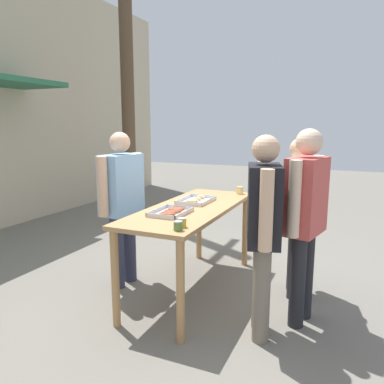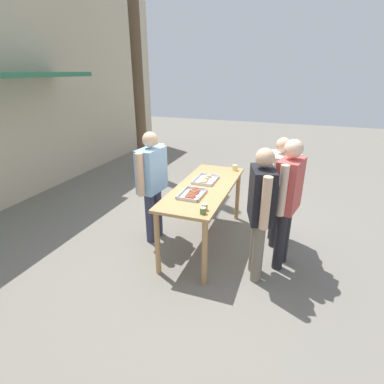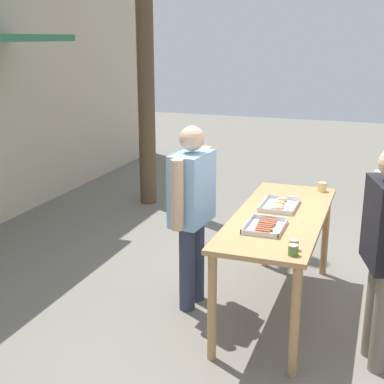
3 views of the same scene
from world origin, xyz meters
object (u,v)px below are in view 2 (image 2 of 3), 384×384
object	(u,v)px
food_tray_buns	(206,180)
person_customer_holding_hotdog	(261,205)
person_customer_waiting_in_line	(288,195)
person_server_behind_table	(152,179)
food_tray_sausages	(192,195)
person_customer_with_cup	(279,184)
condiment_jar_mustard	(203,211)
condiment_jar_ketchup	(205,207)
utility_pole	(134,18)
beer_cup	(235,168)

from	to	relation	value
food_tray_buns	person_customer_holding_hotdog	world-z (taller)	person_customer_holding_hotdog
person_customer_waiting_in_line	person_server_behind_table	bearing A→B (deg)	-78.85
person_server_behind_table	person_customer_holding_hotdog	bearing A→B (deg)	-98.97
person_customer_holding_hotdog	person_server_behind_table	bearing A→B (deg)	-120.09
food_tray_sausages	person_customer_holding_hotdog	bearing A→B (deg)	-99.87
person_customer_holding_hotdog	person_customer_with_cup	distance (m)	0.92
condiment_jar_mustard	condiment_jar_ketchup	size ratio (longest dim) A/B	1.00
food_tray_sausages	person_customer_holding_hotdog	world-z (taller)	person_customer_holding_hotdog
person_server_behind_table	condiment_jar_ketchup	bearing A→B (deg)	-116.46
condiment_jar_ketchup	utility_pole	size ratio (longest dim) A/B	0.01
food_tray_sausages	person_customer_waiting_in_line	size ratio (longest dim) A/B	0.24
person_customer_holding_hotdog	person_customer_waiting_in_line	distance (m)	0.46
food_tray_buns	person_customer_holding_hotdog	distance (m)	1.19
beer_cup	person_customer_waiting_in_line	distance (m)	1.39
food_tray_buns	beer_cup	bearing A→B (deg)	-24.28
beer_cup	condiment_jar_ketchup	bearing A→B (deg)	179.76
food_tray_buns	person_customer_with_cup	bearing A→B (deg)	-81.66
food_tray_buns	person_customer_waiting_in_line	size ratio (longest dim) A/B	0.26
food_tray_buns	person_customer_waiting_in_line	distance (m)	1.27
food_tray_sausages	person_customer_waiting_in_line	bearing A→B (deg)	-80.68
food_tray_sausages	condiment_jar_ketchup	world-z (taller)	condiment_jar_ketchup
condiment_jar_mustard	person_customer_holding_hotdog	size ratio (longest dim) A/B	0.05
person_customer_with_cup	person_customer_waiting_in_line	bearing A→B (deg)	3.91
utility_pole	food_tray_buns	bearing A→B (deg)	-135.14
person_server_behind_table	person_customer_with_cup	size ratio (longest dim) A/B	1.03
beer_cup	person_server_behind_table	distance (m)	1.43
food_tray_buns	person_customer_with_cup	distance (m)	1.07
food_tray_sausages	person_server_behind_table	distance (m)	0.76
food_tray_sausages	condiment_jar_mustard	xyz separation A→B (m)	(-0.47, -0.31, 0.02)
beer_cup	person_customer_with_cup	bearing A→B (deg)	-123.78
condiment_jar_ketchup	utility_pole	xyz separation A→B (m)	(3.41, 2.73, 2.56)
food_tray_sausages	food_tray_buns	xyz separation A→B (m)	(0.60, -0.00, 0.00)
person_customer_with_cup	person_server_behind_table	bearing A→B (deg)	-84.54
person_server_behind_table	utility_pole	size ratio (longest dim) A/B	0.24
utility_pole	person_customer_waiting_in_line	bearing A→B (deg)	-128.06
food_tray_buns	utility_pole	world-z (taller)	utility_pole
condiment_jar_mustard	utility_pole	size ratio (longest dim) A/B	0.01
food_tray_buns	condiment_jar_ketchup	bearing A→B (deg)	-163.18
person_customer_waiting_in_line	person_customer_holding_hotdog	bearing A→B (deg)	-25.72
food_tray_buns	person_server_behind_table	bearing A→B (deg)	116.20
person_customer_with_cup	utility_pole	distance (m)	4.90
person_customer_holding_hotdog	person_customer_with_cup	size ratio (longest dim) A/B	1.03
food_tray_buns	utility_pole	size ratio (longest dim) A/B	0.06
person_server_behind_table	beer_cup	bearing A→B (deg)	-40.13
condiment_jar_ketchup	utility_pole	bearing A→B (deg)	38.63
food_tray_sausages	condiment_jar_mustard	world-z (taller)	condiment_jar_mustard
condiment_jar_mustard	beer_cup	bearing A→B (deg)	0.22
condiment_jar_ketchup	utility_pole	distance (m)	5.06
food_tray_sausages	person_customer_with_cup	distance (m)	1.30
beer_cup	person_customer_with_cup	xyz separation A→B (m)	(-0.51, -0.76, -0.01)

